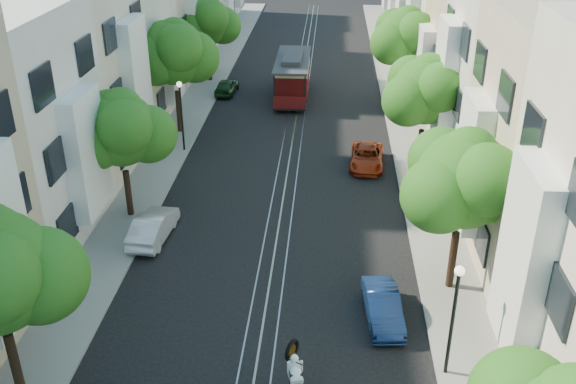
% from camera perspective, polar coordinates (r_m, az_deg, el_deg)
% --- Properties ---
extents(ground, '(200.00, 200.00, 0.00)m').
position_cam_1_polar(ground, '(43.32, 0.70, 6.53)').
color(ground, black).
rests_on(ground, ground).
extents(sidewalk_east, '(2.50, 80.00, 0.12)m').
position_cam_1_polar(sidewalk_east, '(43.54, 10.33, 6.28)').
color(sidewalk_east, gray).
rests_on(sidewalk_east, ground).
extents(sidewalk_west, '(2.50, 80.00, 0.12)m').
position_cam_1_polar(sidewalk_west, '(44.26, -8.78, 6.75)').
color(sidewalk_west, gray).
rests_on(sidewalk_west, ground).
extents(rail_left, '(0.06, 80.00, 0.02)m').
position_cam_1_polar(rail_left, '(43.35, -0.03, 6.56)').
color(rail_left, gray).
rests_on(rail_left, ground).
extents(rail_slot, '(0.06, 80.00, 0.02)m').
position_cam_1_polar(rail_slot, '(43.32, 0.70, 6.55)').
color(rail_slot, gray).
rests_on(rail_slot, ground).
extents(rail_right, '(0.06, 80.00, 0.02)m').
position_cam_1_polar(rail_right, '(43.29, 1.43, 6.53)').
color(rail_right, gray).
rests_on(rail_right, ground).
extents(lane_line, '(0.08, 80.00, 0.01)m').
position_cam_1_polar(lane_line, '(43.32, 0.70, 6.54)').
color(lane_line, tan).
rests_on(lane_line, ground).
extents(townhouses_east, '(7.75, 72.00, 12.00)m').
position_cam_1_polar(townhouses_east, '(42.78, 17.21, 12.36)').
color(townhouses_east, beige).
rests_on(townhouses_east, ground).
extents(townhouses_west, '(7.75, 72.00, 11.76)m').
position_cam_1_polar(townhouses_west, '(44.00, -15.30, 12.84)').
color(townhouses_west, silver).
rests_on(townhouses_west, ground).
extents(tree_e_b, '(4.93, 4.08, 6.68)m').
position_cam_1_polar(tree_e_b, '(24.41, 15.45, 0.86)').
color(tree_e_b, black).
rests_on(tree_e_b, ground).
extents(tree_e_c, '(4.84, 3.99, 6.52)m').
position_cam_1_polar(tree_e_c, '(34.55, 12.23, 8.66)').
color(tree_e_c, black).
rests_on(tree_e_c, ground).
extents(tree_e_d, '(5.01, 4.16, 6.85)m').
position_cam_1_polar(tree_e_d, '(45.01, 10.49, 13.35)').
color(tree_e_d, black).
rests_on(tree_e_d, ground).
extents(tree_w_b, '(4.72, 3.87, 6.27)m').
position_cam_1_polar(tree_w_b, '(30.08, -14.56, 5.25)').
color(tree_w_b, black).
rests_on(tree_w_b, ground).
extents(tree_w_c, '(5.13, 4.28, 7.09)m').
position_cam_1_polar(tree_w_c, '(39.95, -10.02, 12.00)').
color(tree_w_c, black).
rests_on(tree_w_c, ground).
extents(tree_w_d, '(4.84, 3.99, 6.52)m').
position_cam_1_polar(tree_w_d, '(50.52, -7.13, 14.72)').
color(tree_w_d, black).
rests_on(tree_w_d, ground).
extents(lamp_east, '(0.32, 0.32, 4.16)m').
position_cam_1_polar(lamp_east, '(20.98, 14.60, -9.69)').
color(lamp_east, black).
rests_on(lamp_east, ground).
extents(lamp_west, '(0.32, 0.32, 4.16)m').
position_cam_1_polar(lamp_west, '(37.63, -9.50, 7.57)').
color(lamp_west, black).
rests_on(lamp_west, ground).
extents(sportbike_rider, '(0.69, 1.95, 1.68)m').
position_cam_1_polar(sportbike_rider, '(20.86, 0.61, -15.82)').
color(sportbike_rider, black).
rests_on(sportbike_rider, ground).
extents(cable_car, '(2.39, 7.59, 2.92)m').
position_cam_1_polar(cable_car, '(47.08, 0.41, 10.42)').
color(cable_car, black).
rests_on(cable_car, ground).
extents(parked_car_e_mid, '(1.52, 3.54, 1.13)m').
position_cam_1_polar(parked_car_e_mid, '(24.28, 8.43, -10.07)').
color(parked_car_e_mid, '#0D1F43').
rests_on(parked_car_e_mid, ground).
extents(parked_car_e_far, '(2.12, 4.04, 1.09)m').
position_cam_1_polar(parked_car_e_far, '(36.28, 7.02, 3.09)').
color(parked_car_e_far, '#99290D').
rests_on(parked_car_e_far, ground).
extents(parked_car_w_mid, '(1.63, 3.89, 1.25)m').
position_cam_1_polar(parked_car_w_mid, '(29.52, -11.90, -3.01)').
color(parked_car_w_mid, silver).
rests_on(parked_car_w_mid, ground).
extents(parked_car_w_far, '(1.59, 3.43, 1.14)m').
position_cam_1_polar(parked_car_w_far, '(48.41, -5.47, 9.33)').
color(parked_car_w_far, '#153516').
rests_on(parked_car_w_far, ground).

